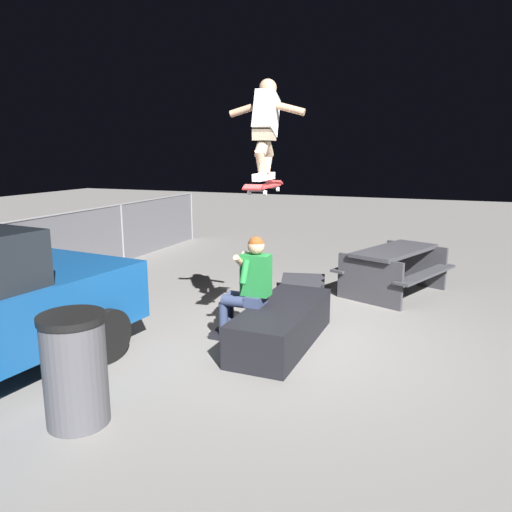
{
  "coord_description": "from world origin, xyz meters",
  "views": [
    {
      "loc": [
        -5.44,
        -1.64,
        2.29
      ],
      "look_at": [
        -0.18,
        0.44,
        1.08
      ],
      "focal_mm": 34.44,
      "sensor_mm": 36.0,
      "label": 1
    }
  ],
  "objects_px": {
    "person_sitting_on_ledge": "(248,284)",
    "trash_bin": "(75,369)",
    "kicker_ramp": "(302,292)",
    "skater_airborne": "(266,125)",
    "skateboard": "(264,187)",
    "picnic_table_back": "(394,264)",
    "ledge_box_main": "(282,325)"
  },
  "relations": [
    {
      "from": "ledge_box_main",
      "to": "skateboard",
      "type": "bearing_deg",
      "value": 101.72
    },
    {
      "from": "kicker_ramp",
      "to": "trash_bin",
      "type": "relative_size",
      "value": 1.25
    },
    {
      "from": "ledge_box_main",
      "to": "person_sitting_on_ledge",
      "type": "xyz_separation_m",
      "value": [
        -0.07,
        0.41,
        0.49
      ]
    },
    {
      "from": "ledge_box_main",
      "to": "person_sitting_on_ledge",
      "type": "bearing_deg",
      "value": 99.76
    },
    {
      "from": "person_sitting_on_ledge",
      "to": "trash_bin",
      "type": "xyz_separation_m",
      "value": [
        -2.25,
        0.65,
        -0.24
      ]
    },
    {
      "from": "ledge_box_main",
      "to": "skater_airborne",
      "type": "relative_size",
      "value": 1.69
    },
    {
      "from": "picnic_table_back",
      "to": "person_sitting_on_ledge",
      "type": "bearing_deg",
      "value": 153.07
    },
    {
      "from": "picnic_table_back",
      "to": "trash_bin",
      "type": "xyz_separation_m",
      "value": [
        -5.06,
        2.07,
        -0.01
      ]
    },
    {
      "from": "skateboard",
      "to": "trash_bin",
      "type": "distance_m",
      "value": 2.81
    },
    {
      "from": "trash_bin",
      "to": "skateboard",
      "type": "bearing_deg",
      "value": -20.33
    },
    {
      "from": "person_sitting_on_ledge",
      "to": "skater_airborne",
      "type": "height_order",
      "value": "skater_airborne"
    },
    {
      "from": "kicker_ramp",
      "to": "trash_bin",
      "type": "distance_m",
      "value": 4.45
    },
    {
      "from": "skateboard",
      "to": "picnic_table_back",
      "type": "relative_size",
      "value": 0.5
    },
    {
      "from": "ledge_box_main",
      "to": "person_sitting_on_ledge",
      "type": "distance_m",
      "value": 0.65
    },
    {
      "from": "skateboard",
      "to": "trash_bin",
      "type": "height_order",
      "value": "skateboard"
    },
    {
      "from": "picnic_table_back",
      "to": "trash_bin",
      "type": "bearing_deg",
      "value": 157.7
    },
    {
      "from": "kicker_ramp",
      "to": "skateboard",
      "type": "bearing_deg",
      "value": -176.54
    },
    {
      "from": "skateboard",
      "to": "kicker_ramp",
      "type": "xyz_separation_m",
      "value": [
        2.09,
        0.13,
        -1.84
      ]
    },
    {
      "from": "picnic_table_back",
      "to": "kicker_ramp",
      "type": "bearing_deg",
      "value": 116.96
    },
    {
      "from": "ledge_box_main",
      "to": "kicker_ramp",
      "type": "bearing_deg",
      "value": 9.59
    },
    {
      "from": "person_sitting_on_ledge",
      "to": "skater_airborne",
      "type": "distance_m",
      "value": 1.86
    },
    {
      "from": "skater_airborne",
      "to": "trash_bin",
      "type": "relative_size",
      "value": 1.15
    },
    {
      "from": "skater_airborne",
      "to": "person_sitting_on_ledge",
      "type": "bearing_deg",
      "value": 113.35
    },
    {
      "from": "skateboard",
      "to": "skater_airborne",
      "type": "xyz_separation_m",
      "value": [
        0.06,
        0.0,
        0.69
      ]
    },
    {
      "from": "person_sitting_on_ledge",
      "to": "skateboard",
      "type": "bearing_deg",
      "value": -82.47
    },
    {
      "from": "person_sitting_on_ledge",
      "to": "skateboard",
      "type": "xyz_separation_m",
      "value": [
        0.03,
        -0.2,
        1.17
      ]
    },
    {
      "from": "skater_airborne",
      "to": "trash_bin",
      "type": "bearing_deg",
      "value": 160.22
    },
    {
      "from": "person_sitting_on_ledge",
      "to": "trash_bin",
      "type": "distance_m",
      "value": 2.35
    },
    {
      "from": "person_sitting_on_ledge",
      "to": "trash_bin",
      "type": "height_order",
      "value": "person_sitting_on_ledge"
    },
    {
      "from": "skater_airborne",
      "to": "trash_bin",
      "type": "xyz_separation_m",
      "value": [
        -2.33,
        0.84,
        -2.09
      ]
    },
    {
      "from": "ledge_box_main",
      "to": "trash_bin",
      "type": "relative_size",
      "value": 1.95
    },
    {
      "from": "picnic_table_back",
      "to": "skateboard",
      "type": "bearing_deg",
      "value": 156.13
    }
  ]
}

